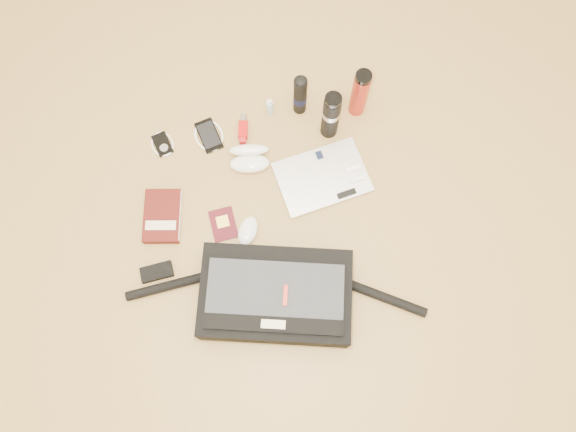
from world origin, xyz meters
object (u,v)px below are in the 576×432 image
(thermos_black, at_px, (331,115))
(thermos_red, at_px, (360,93))
(laptop, at_px, (323,178))
(messenger_bag, at_px, (275,295))
(book, at_px, (163,216))

(thermos_black, xyz_separation_m, thermos_red, (0.12, 0.08, -0.00))
(laptop, bearing_deg, thermos_red, 45.43)
(thermos_black, bearing_deg, laptop, -105.18)
(messenger_bag, height_order, book, messenger_bag)
(thermos_red, bearing_deg, messenger_bag, -120.09)
(laptop, height_order, book, book)
(book, height_order, thermos_red, thermos_red)
(thermos_black, bearing_deg, book, -157.52)
(thermos_red, bearing_deg, laptop, -122.44)
(thermos_red, bearing_deg, thermos_black, -146.84)
(book, bearing_deg, thermos_red, 31.41)
(messenger_bag, height_order, laptop, messenger_bag)
(messenger_bag, bearing_deg, laptop, 72.06)
(laptop, xyz_separation_m, thermos_black, (0.05, 0.19, 0.11))
(messenger_bag, bearing_deg, thermos_black, 75.96)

